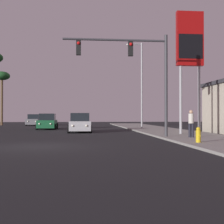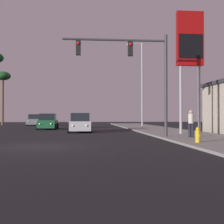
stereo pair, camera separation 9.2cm
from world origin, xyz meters
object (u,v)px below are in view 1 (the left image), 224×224
street_lamp (141,81)px  fire_hydrant (198,135)px  car_silver (80,123)px  palm_tree_far (2,79)px  pedestrian_on_sidewalk (191,122)px  gas_station_sign (190,46)px  car_green (47,122)px  traffic_light_mast (137,64)px  car_grey (34,120)px

street_lamp → fire_hydrant: 17.96m
car_silver → palm_tree_far: 25.27m
pedestrian_on_sidewalk → palm_tree_far: 36.22m
fire_hydrant → gas_station_sign: bearing=73.4°
car_green → gas_station_sign: size_ratio=0.48×
gas_station_sign → fire_hydrant: size_ratio=11.84×
car_green → street_lamp: 10.87m
pedestrian_on_sidewalk → palm_tree_far: (-18.83, 30.34, 6.09)m
traffic_light_mast → fire_hydrant: bearing=-64.0°
street_lamp → fire_hydrant: (-0.41, -17.35, -4.63)m
traffic_light_mast → car_silver: bearing=114.6°
gas_station_sign → car_grey: bearing=120.8°
car_green → palm_tree_far: size_ratio=0.53×
car_grey → pedestrian_on_sidewalk: (13.77, -28.99, 0.27)m
traffic_light_mast → gas_station_sign: bearing=32.0°
traffic_light_mast → street_lamp: bearing=78.4°
street_lamp → fire_hydrant: size_ratio=11.84×
traffic_light_mast → palm_tree_far: bearing=118.1°
car_grey → car_silver: size_ratio=1.01×
traffic_light_mast → fire_hydrant: (2.23, -4.56, -4.20)m
traffic_light_mast → gas_station_sign: size_ratio=0.74×
car_silver → traffic_light_mast: bearing=113.9°
car_silver → pedestrian_on_sidewalk: size_ratio=2.59×
car_grey → pedestrian_on_sidewalk: size_ratio=2.60×
car_grey → car_green: bearing=106.4°
car_grey → traffic_light_mast: size_ratio=0.65×
car_green → traffic_light_mast: (7.18, -14.47, 3.93)m
street_lamp → pedestrian_on_sidewalk: street_lamp is taller
traffic_light_mast → fire_hydrant: size_ratio=8.75×
street_lamp → palm_tree_far: 24.78m
street_lamp → palm_tree_far: size_ratio=1.10×
palm_tree_far → traffic_light_mast: bearing=-61.9°
pedestrian_on_sidewalk → palm_tree_far: palm_tree_far is taller
street_lamp → palm_tree_far: street_lamp is taller
traffic_light_mast → fire_hydrant: 6.59m
car_grey → car_silver: same height
fire_hydrant → pedestrian_on_sidewalk: size_ratio=0.46×
gas_station_sign → pedestrian_on_sidewalk: (-1.26, -3.73, -5.58)m
gas_station_sign → fire_hydrant: gas_station_sign is taller
gas_station_sign → fire_hydrant: 9.80m
car_silver → street_lamp: bearing=-143.8°
car_grey → palm_tree_far: 8.24m
car_green → street_lamp: (9.82, -1.68, 4.36)m
street_lamp → fire_hydrant: street_lamp is taller
traffic_light_mast → street_lamp: street_lamp is taller
car_grey → palm_tree_far: size_ratio=0.53×
car_grey → traffic_light_mast: traffic_light_mast is taller
gas_station_sign → palm_tree_far: gas_station_sign is taller
traffic_light_mast → gas_station_sign: 5.55m
street_lamp → gas_station_sign: bearing=-79.9°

